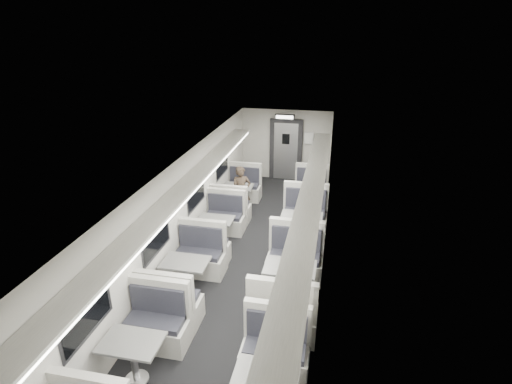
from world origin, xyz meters
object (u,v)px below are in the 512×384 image
at_px(booth_right_c, 289,284).
at_px(passenger, 241,192).
at_px(booth_left_b, 216,232).
at_px(vestibule_door, 286,150).
at_px(booth_right_a, 309,198).
at_px(booth_left_d, 134,361).
at_px(exit_sign, 285,117).
at_px(booth_left_a, 238,197).
at_px(booth_right_b, 301,231).
at_px(booth_left_c, 186,278).

xyz_separation_m(booth_right_c, passenger, (-1.78, 3.50, 0.31)).
distance_m(booth_left_b, vestibule_door, 5.01).
bearing_deg(booth_right_a, booth_right_c, -90.00).
xyz_separation_m(booth_left_b, booth_left_d, (0.00, -4.08, 0.02)).
xyz_separation_m(booth_left_b, passenger, (0.22, 1.71, 0.36)).
relative_size(vestibule_door, exit_sign, 3.39).
bearing_deg(passenger, booth_left_b, -121.97).
relative_size(booth_left_a, passenger, 1.43).
xyz_separation_m(booth_left_a, booth_right_a, (2.00, 0.40, -0.01)).
bearing_deg(booth_right_b, booth_right_a, 90.00).
height_order(booth_left_b, vestibule_door, vestibule_door).
distance_m(booth_left_a, booth_right_b, 2.68).
bearing_deg(booth_right_a, booth_left_d, -106.82).
height_order(booth_left_c, booth_right_b, booth_right_b).
distance_m(booth_left_a, booth_left_b, 2.14).
bearing_deg(vestibule_door, booth_right_a, -66.74).
height_order(booth_left_d, booth_right_c, booth_right_c).
xyz_separation_m(booth_left_a, exit_sign, (1.00, 2.24, 1.91)).
xyz_separation_m(booth_left_a, vestibule_door, (1.00, 2.73, 0.67)).
relative_size(booth_left_c, booth_left_d, 1.01).
relative_size(booth_left_c, booth_right_a, 1.07).
xyz_separation_m(booth_right_b, passenger, (-1.78, 1.35, 0.31)).
bearing_deg(booth_right_a, booth_right_b, -90.00).
distance_m(booth_right_c, passenger, 3.94).
bearing_deg(booth_right_a, vestibule_door, 113.26).
bearing_deg(booth_left_d, booth_left_c, 90.00).
distance_m(booth_left_c, booth_left_d, 2.13).
height_order(booth_right_a, exit_sign, exit_sign).
height_order(booth_left_b, passenger, passenger).
xyz_separation_m(booth_left_c, booth_right_b, (2.00, 2.31, 0.03)).
distance_m(passenger, vestibule_door, 3.27).
distance_m(booth_left_a, passenger, 0.60).
bearing_deg(booth_left_b, booth_right_c, -41.95).
bearing_deg(booth_right_c, booth_left_c, -175.67).
bearing_deg(booth_left_a, booth_right_a, 11.29).
distance_m(booth_right_b, exit_sign, 4.54).
xyz_separation_m(booth_left_a, booth_left_d, (0.00, -6.22, 0.01)).
bearing_deg(booth_left_b, exit_sign, 77.12).
xyz_separation_m(booth_right_a, vestibule_door, (-1.00, 2.33, 0.68)).
distance_m(booth_left_b, passenger, 1.76).
bearing_deg(booth_right_b, booth_left_a, 138.36).
relative_size(booth_right_a, exit_sign, 3.27).
distance_m(booth_right_c, vestibule_door, 6.76).
bearing_deg(booth_left_d, passenger, 87.87).
distance_m(booth_right_a, vestibule_door, 2.62).
bearing_deg(booth_left_a, booth_left_b, -90.00).
height_order(booth_right_c, exit_sign, exit_sign).
bearing_deg(exit_sign, passenger, -106.39).
distance_m(vestibule_door, exit_sign, 1.33).
bearing_deg(vestibule_door, booth_right_b, -77.48).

